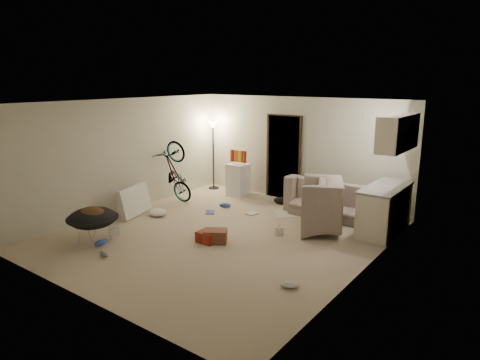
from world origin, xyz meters
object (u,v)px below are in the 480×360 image
Objects in this scene: armchair at (341,213)px; tv_box at (135,201)px; mini_fridge at (238,179)px; floor_lamp at (213,141)px; bicycle at (175,186)px; drink_case_a at (215,236)px; juicer at (279,230)px; kitchen_counter at (384,210)px; saucer_chair at (93,222)px; drink_case_b at (207,237)px; sofa at (332,201)px.

armchair is 1.19× the size of tv_box.
floor_lamp is at bearing 173.44° from mini_fridge.
drink_case_a is (2.45, -1.46, -0.29)m from bicycle.
mini_fridge reaches higher than juicer.
kitchen_counter reaches higher than saucer_chair.
armchair is at bearing 44.07° from juicer.
drink_case_b is (-0.12, -0.10, -0.02)m from drink_case_a.
bicycle is 1.58× the size of tv_box.
drink_case_b is at bearing 112.70° from armchair.
armchair is 2.49m from drink_case_a.
sofa is at bearing 37.47° from drink_case_a.
saucer_chair reaches higher than drink_case_b.
floor_lamp reaches higher than sofa.
drink_case_a is at bearing 71.40° from sofa.
kitchen_counter is 3.46m from drink_case_b.
kitchen_counter is at bearing 42.25° from saucer_chair.
bicycle is at bearing -86.32° from floor_lamp.
kitchen_counter is 3.61× the size of drink_case_a.
sofa is 5.77× the size of drink_case_b.
drink_case_b is (1.52, -3.00, -0.30)m from mini_fridge.
juicer is (-0.88, -0.85, -0.28)m from armchair.
mini_fridge reaches higher than armchair.
kitchen_counter is (4.83, -0.65, -0.87)m from floor_lamp.
floor_lamp is 1.56× the size of armchair.
juicer is (3.18, -0.44, -0.31)m from bicycle.
floor_lamp is 5.22× the size of drink_case_b.
mini_fridge is 3.36m from drink_case_a.
sofa is 1.13m from armchair.
mini_fridge is (0.90, -0.10, -0.91)m from floor_lamp.
drink_case_a is at bearing 36.76° from saucer_chair.
floor_lamp is at bearing 48.94° from armchair.
kitchen_counter reaches higher than tv_box.
armchair is at bearing 16.17° from drink_case_a.
tv_box is (0.10, -2.81, -0.99)m from floor_lamp.
sofa is 2.51× the size of mini_fridge.
kitchen_counter is 1.29× the size of armchair.
sofa is 2.65m from mini_fridge.
mini_fridge is 3.06m from juicer.
armchair is 1.46× the size of mini_fridge.
mini_fridge is 0.87× the size of saucer_chair.
armchair reaches higher than sofa.
tv_box is (-0.80, -2.71, -0.08)m from mini_fridge.
tv_box is at bearing 86.57° from armchair.
tv_box reaches higher than drink_case_b.
saucer_chair is (-2.76, -4.13, 0.09)m from sofa.
floor_lamp reaches higher than armchair.
juicer is at bearing 108.31° from armchair.
floor_lamp is 7.94× the size of juicer.
mini_fridge is at bearing -6.35° from floor_lamp.
bicycle is at bearing 103.74° from saucer_chair.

